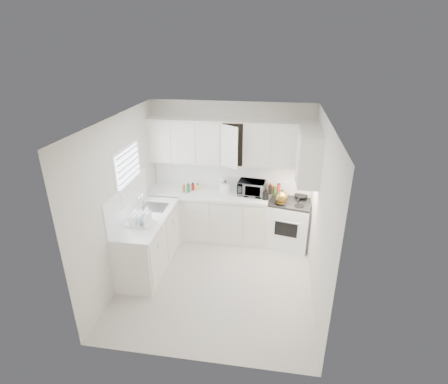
% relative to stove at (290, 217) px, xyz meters
% --- Properties ---
extents(floor, '(3.20, 3.20, 0.00)m').
position_rel_stove_xyz_m(floor, '(-1.14, -1.25, -0.58)').
color(floor, beige).
rests_on(floor, ground).
extents(ceiling, '(3.20, 3.20, 0.00)m').
position_rel_stove_xyz_m(ceiling, '(-1.14, -1.25, 2.02)').
color(ceiling, white).
rests_on(ceiling, ground).
extents(wall_back, '(3.00, 0.00, 3.00)m').
position_rel_stove_xyz_m(wall_back, '(-1.14, 0.35, 0.72)').
color(wall_back, silver).
rests_on(wall_back, ground).
extents(wall_front, '(3.00, 0.00, 3.00)m').
position_rel_stove_xyz_m(wall_front, '(-1.14, -2.85, 0.72)').
color(wall_front, silver).
rests_on(wall_front, ground).
extents(wall_left, '(0.00, 3.20, 3.20)m').
position_rel_stove_xyz_m(wall_left, '(-2.64, -1.25, 0.72)').
color(wall_left, silver).
rests_on(wall_left, ground).
extents(wall_right, '(0.00, 3.20, 3.20)m').
position_rel_stove_xyz_m(wall_right, '(0.36, -1.25, 0.72)').
color(wall_right, silver).
rests_on(wall_right, ground).
extents(window_blinds, '(0.06, 0.96, 1.06)m').
position_rel_stove_xyz_m(window_blinds, '(-2.62, -0.90, 0.97)').
color(window_blinds, white).
rests_on(window_blinds, wall_left).
extents(lower_cabinets_back, '(2.22, 0.60, 0.90)m').
position_rel_stove_xyz_m(lower_cabinets_back, '(-1.53, 0.05, -0.13)').
color(lower_cabinets_back, silver).
rests_on(lower_cabinets_back, floor).
extents(lower_cabinets_left, '(0.60, 1.60, 0.90)m').
position_rel_stove_xyz_m(lower_cabinets_left, '(-2.34, -1.05, -0.13)').
color(lower_cabinets_left, silver).
rests_on(lower_cabinets_left, floor).
extents(countertop_back, '(2.24, 0.64, 0.05)m').
position_rel_stove_xyz_m(countertop_back, '(-1.53, 0.04, 0.35)').
color(countertop_back, silver).
rests_on(countertop_back, lower_cabinets_back).
extents(countertop_left, '(0.64, 1.62, 0.05)m').
position_rel_stove_xyz_m(countertop_left, '(-2.33, -1.05, 0.35)').
color(countertop_left, silver).
rests_on(countertop_left, lower_cabinets_left).
extents(backsplash_back, '(2.98, 0.02, 0.55)m').
position_rel_stove_xyz_m(backsplash_back, '(-1.14, 0.34, 0.65)').
color(backsplash_back, white).
rests_on(backsplash_back, wall_back).
extents(backsplash_left, '(0.02, 1.60, 0.55)m').
position_rel_stove_xyz_m(backsplash_left, '(-2.63, -1.05, 0.65)').
color(backsplash_left, white).
rests_on(backsplash_left, wall_left).
extents(upper_cabinets_back, '(3.00, 0.33, 0.80)m').
position_rel_stove_xyz_m(upper_cabinets_back, '(-1.14, 0.18, 0.92)').
color(upper_cabinets_back, silver).
rests_on(upper_cabinets_back, wall_back).
extents(upper_cabinets_right, '(0.33, 0.90, 0.80)m').
position_rel_stove_xyz_m(upper_cabinets_right, '(0.19, -0.43, 0.92)').
color(upper_cabinets_right, silver).
rests_on(upper_cabinets_right, wall_right).
extents(sink, '(0.42, 0.38, 0.30)m').
position_rel_stove_xyz_m(sink, '(-2.33, -0.70, 0.49)').
color(sink, gray).
rests_on(sink, countertop_left).
extents(stove, '(0.86, 0.76, 1.16)m').
position_rel_stove_xyz_m(stove, '(0.00, 0.00, 0.00)').
color(stove, white).
rests_on(stove, floor).
extents(tea_kettle, '(0.31, 0.27, 0.26)m').
position_rel_stove_xyz_m(tea_kettle, '(-0.18, -0.16, 0.49)').
color(tea_kettle, olive).
rests_on(tea_kettle, stove).
extents(frying_pan, '(0.35, 0.46, 0.04)m').
position_rel_stove_xyz_m(frying_pan, '(0.18, 0.16, 0.39)').
color(frying_pan, black).
rests_on(frying_pan, stove).
extents(microwave, '(0.51, 0.32, 0.33)m').
position_rel_stove_xyz_m(microwave, '(-0.73, 0.08, 0.54)').
color(microwave, gray).
rests_on(microwave, countertop_back).
extents(rice_cooker, '(0.23, 0.23, 0.22)m').
position_rel_stove_xyz_m(rice_cooker, '(-1.23, 0.14, 0.48)').
color(rice_cooker, white).
rests_on(rice_cooker, countertop_back).
extents(paper_towel, '(0.12, 0.12, 0.27)m').
position_rel_stove_xyz_m(paper_towel, '(-1.29, 0.20, 0.51)').
color(paper_towel, white).
rests_on(paper_towel, countertop_back).
extents(utensil_crock, '(0.14, 0.14, 0.37)m').
position_rel_stove_xyz_m(utensil_crock, '(-0.46, -0.09, 0.56)').
color(utensil_crock, black).
rests_on(utensil_crock, countertop_back).
extents(dish_rack, '(0.42, 0.33, 0.22)m').
position_rel_stove_xyz_m(dish_rack, '(-2.35, -1.31, 0.48)').
color(dish_rack, white).
rests_on(dish_rack, countertop_left).
extents(spice_left_0, '(0.06, 0.06, 0.13)m').
position_rel_stove_xyz_m(spice_left_0, '(-1.99, 0.17, 0.44)').
color(spice_left_0, brown).
rests_on(spice_left_0, countertop_back).
extents(spice_left_1, '(0.06, 0.06, 0.13)m').
position_rel_stove_xyz_m(spice_left_1, '(-1.92, 0.08, 0.44)').
color(spice_left_1, '#216537').
rests_on(spice_left_1, countertop_back).
extents(spice_left_2, '(0.06, 0.06, 0.13)m').
position_rel_stove_xyz_m(spice_left_2, '(-1.84, 0.17, 0.44)').
color(spice_left_2, red).
rests_on(spice_left_2, countertop_back).
extents(spice_left_3, '(0.06, 0.06, 0.13)m').
position_rel_stove_xyz_m(spice_left_3, '(-1.77, 0.08, 0.44)').
color(spice_left_3, '#D8ED37').
rests_on(spice_left_3, countertop_back).
extents(sauce_right_0, '(0.06, 0.06, 0.19)m').
position_rel_stove_xyz_m(sauce_right_0, '(-0.56, 0.21, 0.47)').
color(sauce_right_0, red).
rests_on(sauce_right_0, countertop_back).
extents(sauce_right_1, '(0.06, 0.06, 0.19)m').
position_rel_stove_xyz_m(sauce_right_1, '(-0.51, 0.15, 0.47)').
color(sauce_right_1, '#D8ED37').
rests_on(sauce_right_1, countertop_back).
extents(sauce_right_2, '(0.06, 0.06, 0.19)m').
position_rel_stove_xyz_m(sauce_right_2, '(-0.45, 0.21, 0.47)').
color(sauce_right_2, '#553F18').
rests_on(sauce_right_2, countertop_back).
extents(sauce_right_3, '(0.06, 0.06, 0.19)m').
position_rel_stove_xyz_m(sauce_right_3, '(-0.40, 0.15, 0.47)').
color(sauce_right_3, black).
rests_on(sauce_right_3, countertop_back).
extents(sauce_right_4, '(0.06, 0.06, 0.19)m').
position_rel_stove_xyz_m(sauce_right_4, '(-0.34, 0.21, 0.47)').
color(sauce_right_4, brown).
rests_on(sauce_right_4, countertop_back).
extents(sauce_right_5, '(0.06, 0.06, 0.19)m').
position_rel_stove_xyz_m(sauce_right_5, '(-0.29, 0.15, 0.47)').
color(sauce_right_5, '#216537').
rests_on(sauce_right_5, countertop_back).
extents(sauce_right_6, '(0.06, 0.06, 0.19)m').
position_rel_stove_xyz_m(sauce_right_6, '(-0.23, 0.21, 0.47)').
color(sauce_right_6, red).
rests_on(sauce_right_6, countertop_back).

